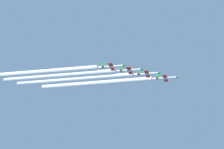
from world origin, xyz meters
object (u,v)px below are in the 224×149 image
(jet_lead, at_px, (167,78))
(jet_fourth_echelon, at_px, (113,67))
(jet_third_echelon, at_px, (131,70))
(jet_second_echelon, at_px, (149,74))

(jet_lead, bearing_deg, jet_fourth_echelon, -40.22)
(jet_lead, relative_size, jet_fourth_echelon, 1.00)
(jet_lead, bearing_deg, jet_third_echelon, -39.67)
(jet_third_echelon, xyz_separation_m, jet_fourth_echelon, (8.15, -7.19, -1.20))
(jet_second_echelon, distance_m, jet_fourth_echelon, 22.19)
(jet_second_echelon, xyz_separation_m, jet_fourth_echelon, (16.67, -14.43, -2.55))
(jet_third_echelon, bearing_deg, jet_fourth_echelon, -41.42)
(jet_second_echelon, relative_size, jet_fourth_echelon, 1.00)
(jet_fourth_echelon, bearing_deg, jet_lead, 139.78)
(jet_lead, bearing_deg, jet_second_echelon, -39.04)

